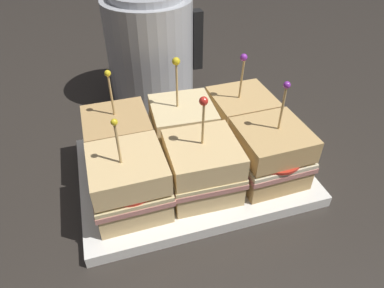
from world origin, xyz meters
name	(u,v)px	position (x,y,z in m)	size (l,w,h in m)	color
ground_plane	(192,175)	(0.00, 0.00, 0.00)	(6.00, 6.00, 0.00)	#2D2823
serving_platter	(192,170)	(0.00, 0.00, 0.01)	(0.35, 0.24, 0.02)	white
sandwich_front_left	(129,183)	(-0.10, -0.05, 0.06)	(0.10, 0.10, 0.15)	#DBB77A
sandwich_front_center	(202,167)	(0.00, -0.05, 0.06)	(0.10, 0.10, 0.15)	#DBB77A
sandwich_front_right	(270,154)	(0.10, -0.05, 0.06)	(0.10, 0.10, 0.16)	tan
sandwich_back_left	(119,139)	(-0.10, 0.05, 0.06)	(0.10, 0.10, 0.15)	tan
sandwich_back_center	(182,127)	(0.00, 0.05, 0.06)	(0.11, 0.11, 0.16)	beige
sandwich_back_right	(241,117)	(0.10, 0.05, 0.06)	(0.10, 0.10, 0.16)	tan
kettle_steel	(151,48)	(0.00, 0.27, 0.11)	(0.20, 0.17, 0.23)	#B7BABF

